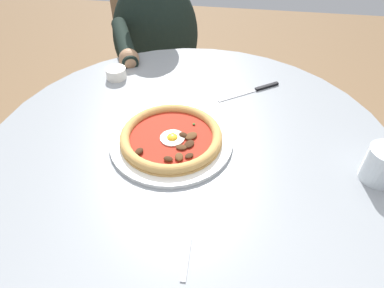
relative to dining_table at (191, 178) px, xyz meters
The scene contains 9 objects.
ground_plane 0.63m from the dining_table, ahead, with size 6.00×6.00×0.02m, color brown.
dining_table is the anchor object (origin of this frame).
pizza_on_plate 0.16m from the dining_table, ahead, with size 0.31×0.31×0.03m.
water_glass 0.47m from the dining_table, behind, with size 0.08×0.08×0.08m.
steak_knife 0.35m from the dining_table, 121.51° to the right, with size 0.18×0.13×0.01m.
ramekin_capers 0.43m from the dining_table, 44.33° to the right, with size 0.06×0.06×0.03m.
fork_utensil 0.31m from the dining_table, 97.79° to the left, with size 0.02×0.18×0.00m.
diner_person 0.76m from the dining_table, 69.87° to the right, with size 0.42×0.57×1.13m.
cafe_chair_diner 0.89m from the dining_table, 70.00° to the right, with size 0.50×0.50×0.84m.
Camera 1 is at (-0.10, 0.64, 1.34)m, focal length 31.97 mm.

